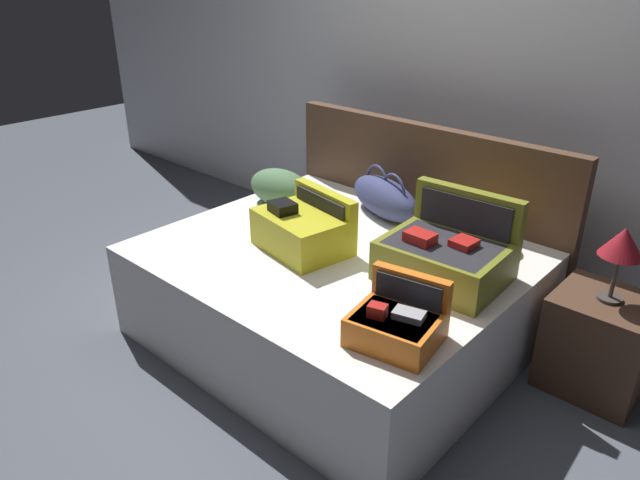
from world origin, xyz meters
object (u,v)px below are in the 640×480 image
(bed, at_px, (335,294))
(hard_case_small, at_px, (397,323))
(pillow_center_head, at_px, (280,188))
(pillow_near_headboard, at_px, (475,231))
(hard_case_large, at_px, (446,254))
(duffel_bag, at_px, (385,197))
(hard_case_medium, at_px, (302,228))
(nightstand, at_px, (598,343))
(table_lamp, at_px, (623,245))

(bed, distance_m, hard_case_small, 0.88)
(hard_case_small, relative_size, pillow_center_head, 0.84)
(pillow_center_head, bearing_deg, pillow_near_headboard, 14.94)
(bed, xyz_separation_m, hard_case_large, (0.56, 0.13, 0.38))
(pillow_center_head, bearing_deg, duffel_bag, 27.16)
(bed, bearing_deg, hard_case_medium, -143.97)
(hard_case_large, distance_m, pillow_near_headboard, 0.44)
(hard_case_small, bearing_deg, nightstand, 52.73)
(hard_case_medium, relative_size, nightstand, 1.07)
(nightstand, bearing_deg, hard_case_large, -148.00)
(hard_case_large, bearing_deg, pillow_near_headboard, 98.13)
(bed, bearing_deg, pillow_near_headboard, 48.99)
(hard_case_medium, bearing_deg, pillow_center_head, 156.49)
(bed, xyz_separation_m, table_lamp, (1.19, 0.52, 0.49))
(pillow_near_headboard, bearing_deg, hard_case_large, -79.01)
(pillow_center_head, relative_size, table_lamp, 1.24)
(hard_case_large, height_order, table_lamp, hard_case_large)
(bed, bearing_deg, duffel_bag, 99.54)
(hard_case_medium, distance_m, duffel_bag, 0.64)
(table_lamp, bearing_deg, pillow_center_head, -171.72)
(nightstand, xyz_separation_m, table_lamp, (0.00, -0.00, 0.51))
(hard_case_small, xyz_separation_m, pillow_center_head, (-1.34, 0.69, 0.03))
(bed, height_order, pillow_center_head, pillow_center_head)
(bed, bearing_deg, hard_case_small, -32.22)
(nightstand, height_order, table_lamp, table_lamp)
(bed, height_order, duffel_bag, duffel_bag)
(pillow_center_head, relative_size, nightstand, 0.91)
(bed, relative_size, table_lamp, 5.12)
(hard_case_medium, xyz_separation_m, hard_case_small, (0.83, -0.34, -0.04))
(hard_case_small, height_order, pillow_center_head, hard_case_small)
(pillow_center_head, xyz_separation_m, table_lamp, (1.84, 0.27, 0.12))
(bed, height_order, hard_case_small, hard_case_small)
(pillow_near_headboard, relative_size, pillow_center_head, 1.01)
(table_lamp, bearing_deg, hard_case_small, -117.58)
(duffel_bag, height_order, nightstand, duffel_bag)
(duffel_bag, height_order, pillow_near_headboard, duffel_bag)
(pillow_center_head, bearing_deg, hard_case_small, -27.06)
(hard_case_small, height_order, table_lamp, table_lamp)
(hard_case_medium, relative_size, hard_case_small, 1.39)
(duffel_bag, distance_m, table_lamp, 1.28)
(hard_case_large, distance_m, hard_case_small, 0.58)
(hard_case_medium, relative_size, duffel_bag, 0.84)
(hard_case_large, bearing_deg, table_lamp, 29.14)
(bed, distance_m, hard_case_large, 0.69)
(hard_case_medium, relative_size, table_lamp, 1.45)
(pillow_near_headboard, xyz_separation_m, pillow_center_head, (-1.13, -0.30, 0.04))
(duffel_bag, relative_size, nightstand, 1.26)
(pillow_near_headboard, bearing_deg, table_lamp, -2.77)
(pillow_center_head, height_order, table_lamp, table_lamp)
(pillow_center_head, distance_m, nightstand, 1.90)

